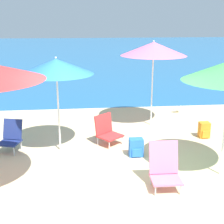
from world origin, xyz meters
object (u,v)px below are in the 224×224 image
beach_chair_pink (164,167)px  seagull (178,108)px  beach_umbrella_pink (154,49)px  beach_umbrella_blue (56,67)px  beach_chair_navy (11,136)px  backpack_orange (204,130)px  beach_chair_red (107,130)px  water_bottle (161,162)px  backpack_blue (136,147)px

beach_chair_pink → seagull: beach_chair_pink is taller
beach_umbrella_pink → seagull: bearing=44.3°
beach_umbrella_blue → beach_chair_pink: 3.04m
seagull → beach_chair_navy: bearing=-151.8°
beach_umbrella_blue → beach_umbrella_pink: beach_umbrella_pink is taller
beach_chair_navy → backpack_orange: bearing=19.2°
beach_chair_navy → beach_chair_red: bearing=19.8°
beach_umbrella_blue → seagull: size_ratio=7.81×
backpack_orange → beach_umbrella_blue: bearing=-173.2°
backpack_orange → beach_chair_pink: bearing=-126.2°
beach_umbrella_pink → beach_chair_navy: (-3.52, -1.40, -1.76)m
beach_umbrella_blue → water_bottle: 2.94m
beach_chair_red → beach_chair_navy: size_ratio=1.03×
water_bottle → seagull: size_ratio=0.92×
beach_chair_red → beach_chair_pink: (0.84, -2.07, 0.03)m
beach_umbrella_blue → beach_umbrella_pink: (2.43, 1.51, 0.21)m
beach_chair_pink → backpack_blue: (-0.27, 1.30, -0.18)m
beach_umbrella_pink → beach_chair_navy: size_ratio=3.35×
beach_umbrella_blue → seagull: 4.72m
water_bottle → beach_umbrella_blue: bearing=153.1°
backpack_orange → water_bottle: backpack_orange is taller
beach_umbrella_pink → beach_chair_navy: 4.18m
beach_chair_red → seagull: bearing=3.7°
beach_chair_navy → backpack_blue: 2.81m
beach_chair_pink → backpack_orange: bearing=55.4°
beach_chair_red → water_bottle: 1.67m
beach_chair_navy → backpack_orange: beach_chair_navy is taller
beach_umbrella_pink → backpack_blue: 2.87m
beach_umbrella_pink → seagull: size_ratio=8.64×
water_bottle → seagull: 3.92m
beach_umbrella_blue → water_bottle: (2.07, -1.05, -1.80)m
beach_umbrella_pink → seagull: beach_umbrella_pink is taller
beach_chair_red → beach_chair_navy: 2.18m
beach_chair_red → beach_chair_pink: size_ratio=0.89×
backpack_blue → water_bottle: size_ratio=1.61×
backpack_blue → beach_chair_navy: bearing=167.6°
beach_chair_navy → seagull: beach_chair_navy is taller
beach_chair_red → backpack_orange: 2.47m
seagull → backpack_blue: bearing=-121.4°
beach_umbrella_blue → beach_chair_navy: 1.90m
beach_chair_red → backpack_blue: size_ratio=1.80×
beach_chair_pink → beach_umbrella_pink: bearing=82.7°
backpack_blue → seagull: bearing=58.6°
beach_umbrella_pink → water_bottle: size_ratio=9.43×
backpack_orange → backpack_blue: bearing=-154.2°
beach_umbrella_blue → beach_chair_navy: (-1.09, 0.11, -1.55)m
beach_chair_pink → backpack_orange: (1.62, 2.22, -0.18)m
beach_chair_red → backpack_blue: (0.57, -0.77, -0.14)m
beach_umbrella_pink → backpack_blue: (-0.78, -2.00, -1.91)m
beach_chair_navy → backpack_orange: (4.63, 0.31, -0.15)m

